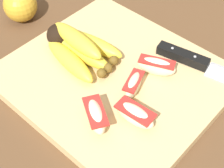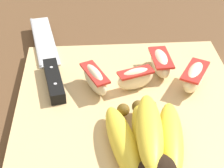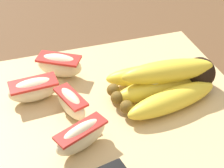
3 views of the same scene
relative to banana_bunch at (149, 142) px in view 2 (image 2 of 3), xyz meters
The scene contains 8 objects.
ground_plane 0.09m from the banana_bunch, behind, with size 6.00×6.00×0.00m, color brown.
cutting_board 0.09m from the banana_bunch, behind, with size 0.37×0.33×0.02m, color tan.
banana_bunch is the anchor object (origin of this frame).
chefs_knife 0.24m from the banana_bunch, 145.97° to the right, with size 0.28×0.08×0.02m.
apple_wedge_near 0.18m from the banana_bunch, 165.58° to the left, with size 0.07×0.03×0.03m.
apple_wedge_middle 0.15m from the banana_bunch, 155.90° to the right, with size 0.07×0.05×0.04m.
apple_wedge_far 0.16m from the banana_bunch, 146.12° to the left, with size 0.07×0.06×0.04m.
apple_wedge_extra 0.14m from the banana_bunch, behind, with size 0.04×0.06×0.04m.
Camera 2 is at (0.38, -0.07, 0.37)m, focal length 58.70 mm.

